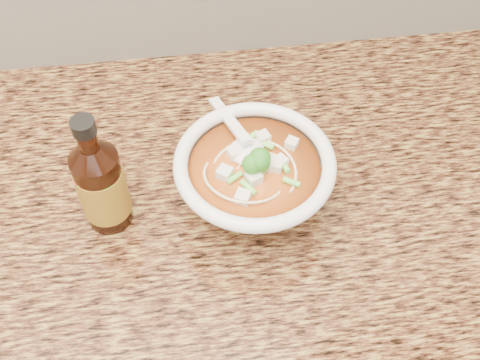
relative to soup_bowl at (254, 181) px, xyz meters
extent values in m
cube|color=#321B0F|center=(-0.36, 0.03, -0.52)|extent=(4.00, 0.65, 0.86)
cube|color=olive|center=(-0.36, 0.03, -0.07)|extent=(4.00, 0.68, 0.04)
cylinder|color=white|center=(0.00, 0.00, -0.05)|extent=(0.09, 0.09, 0.01)
torus|color=white|center=(0.00, 0.00, 0.04)|extent=(0.22, 0.22, 0.02)
torus|color=beige|center=(-0.01, -0.01, 0.03)|extent=(0.10, 0.10, 0.00)
torus|color=beige|center=(0.01, -0.02, 0.03)|extent=(0.14, 0.14, 0.00)
torus|color=beige|center=(-0.01, 0.00, 0.03)|extent=(0.09, 0.09, 0.00)
torus|color=beige|center=(0.00, -0.02, 0.03)|extent=(0.12, 0.12, 0.00)
torus|color=beige|center=(-0.01, 0.01, 0.02)|extent=(0.09, 0.09, 0.00)
torus|color=beige|center=(0.00, -0.01, 0.02)|extent=(0.11, 0.11, 0.00)
torus|color=beige|center=(0.00, 0.00, 0.02)|extent=(0.07, 0.07, 0.00)
torus|color=beige|center=(0.00, -0.01, 0.02)|extent=(0.13, 0.13, 0.00)
torus|color=beige|center=(0.01, 0.00, 0.02)|extent=(0.13, 0.13, 0.00)
torus|color=beige|center=(0.02, -0.02, 0.02)|extent=(0.11, 0.11, 0.00)
cube|color=silver|center=(-0.01, -0.01, 0.04)|extent=(0.02, 0.02, 0.02)
cube|color=silver|center=(0.04, -0.02, 0.04)|extent=(0.02, 0.02, 0.02)
cube|color=silver|center=(0.00, -0.02, 0.04)|extent=(0.03, 0.03, 0.02)
cube|color=silver|center=(0.02, 0.02, 0.04)|extent=(0.02, 0.02, 0.02)
cube|color=silver|center=(-0.02, 0.01, 0.04)|extent=(0.02, 0.02, 0.02)
cube|color=silver|center=(-0.02, 0.06, 0.04)|extent=(0.02, 0.02, 0.02)
cube|color=silver|center=(-0.03, -0.02, 0.04)|extent=(0.02, 0.02, 0.01)
cube|color=silver|center=(-0.02, 0.01, 0.04)|extent=(0.02, 0.02, 0.02)
cube|color=silver|center=(-0.01, 0.01, 0.04)|extent=(0.02, 0.02, 0.02)
cube|color=silver|center=(0.05, 0.00, 0.04)|extent=(0.02, 0.02, 0.02)
ellipsoid|color=#196014|center=(0.01, -0.01, 0.05)|extent=(0.04, 0.04, 0.04)
cylinder|color=#74DD55|center=(0.04, 0.00, 0.04)|extent=(0.02, 0.02, 0.01)
cylinder|color=#74DD55|center=(0.02, -0.06, 0.04)|extent=(0.02, 0.01, 0.01)
cylinder|color=#74DD55|center=(-0.05, 0.02, 0.04)|extent=(0.01, 0.02, 0.01)
cylinder|color=#74DD55|center=(0.01, -0.04, 0.04)|extent=(0.02, 0.02, 0.01)
cylinder|color=#74DD55|center=(-0.04, 0.05, 0.04)|extent=(0.01, 0.02, 0.01)
cylinder|color=#74DD55|center=(0.05, 0.02, 0.04)|extent=(0.02, 0.02, 0.01)
ellipsoid|color=white|center=(-0.01, 0.02, 0.04)|extent=(0.05, 0.05, 0.02)
cube|color=white|center=(-0.02, 0.08, 0.04)|extent=(0.05, 0.12, 0.03)
cylinder|color=#321106|center=(-0.21, 0.00, 0.01)|extent=(0.08, 0.08, 0.13)
cylinder|color=#321106|center=(-0.21, 0.00, 0.12)|extent=(0.03, 0.03, 0.03)
cylinder|color=black|center=(-0.21, 0.00, 0.14)|extent=(0.04, 0.04, 0.02)
cylinder|color=red|center=(-0.21, 0.00, 0.01)|extent=(0.08, 0.08, 0.08)
camera|label=1|loc=(-0.08, -0.50, 0.67)|focal=45.00mm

